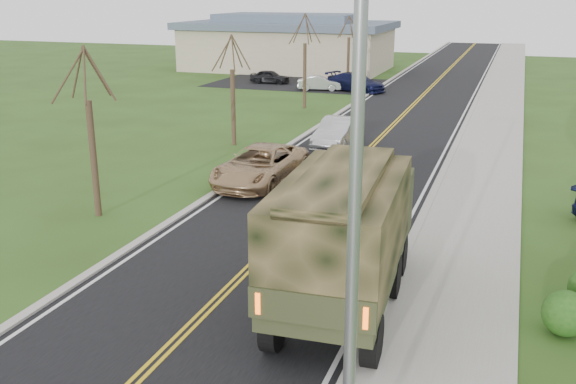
% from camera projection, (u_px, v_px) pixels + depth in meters
% --- Properties ---
extents(road, '(8.00, 120.00, 0.01)m').
position_uv_depth(road, '(418.00, 100.00, 48.07)').
color(road, black).
rests_on(road, ground).
extents(curb_right, '(0.30, 120.00, 0.12)m').
position_uv_depth(curb_right, '(475.00, 103.00, 46.72)').
color(curb_right, '#9E998E').
rests_on(curb_right, ground).
extents(sidewalk_right, '(3.20, 120.00, 0.10)m').
position_uv_depth(sidewalk_right, '(500.00, 104.00, 46.16)').
color(sidewalk_right, '#9E998E').
rests_on(sidewalk_right, ground).
extents(curb_left, '(0.30, 120.00, 0.10)m').
position_uv_depth(curb_left, '(364.00, 97.00, 49.38)').
color(curb_left, '#9E998E').
rests_on(curb_left, ground).
extents(street_light, '(1.65, 0.22, 8.00)m').
position_uv_depth(street_light, '(346.00, 247.00, 8.76)').
color(street_light, gray).
rests_on(street_light, ground).
extents(bare_tree_a, '(1.93, 2.26, 6.08)m').
position_uv_depth(bare_tree_a, '(92.00, 145.00, 22.55)').
color(bare_tree_a, '#38281C').
rests_on(bare_tree_a, ground).
extents(bare_tree_b, '(1.83, 2.14, 5.73)m').
position_uv_depth(bare_tree_b, '(233.00, 98.00, 33.38)').
color(bare_tree_b, '#38281C').
rests_on(bare_tree_b, ground).
extents(bare_tree_c, '(2.04, 2.39, 6.42)m').
position_uv_depth(bare_tree_c, '(305.00, 68.00, 44.09)').
color(bare_tree_c, '#38281C').
rests_on(bare_tree_c, ground).
extents(bare_tree_d, '(1.88, 2.20, 5.91)m').
position_uv_depth(bare_tree_d, '(348.00, 56.00, 54.94)').
color(bare_tree_d, '#38281C').
rests_on(bare_tree_d, ground).
extents(commercial_building, '(25.50, 21.50, 5.65)m').
position_uv_depth(commercial_building, '(289.00, 43.00, 66.75)').
color(commercial_building, tan).
rests_on(commercial_building, ground).
extents(military_truck, '(3.05, 7.67, 3.75)m').
position_uv_depth(military_truck, '(346.00, 228.00, 15.98)').
color(military_truck, black).
rests_on(military_truck, ground).
extents(suv_champagne, '(2.88, 5.76, 1.57)m').
position_uv_depth(suv_champagne, '(260.00, 165.00, 27.04)').
color(suv_champagne, tan).
rests_on(suv_champagne, ground).
extents(sedan_silver, '(1.65, 4.59, 1.51)m').
position_uv_depth(sedan_silver, '(337.00, 132.00, 33.50)').
color(sedan_silver, '#B1B1B6').
rests_on(sedan_silver, ground).
extents(lot_car_dark, '(3.54, 1.53, 1.19)m').
position_uv_depth(lot_car_dark, '(270.00, 77.00, 56.82)').
color(lot_car_dark, black).
rests_on(lot_car_dark, ground).
extents(lot_car_silver, '(3.83, 2.12, 1.20)m').
position_uv_depth(lot_car_silver, '(320.00, 83.00, 52.78)').
color(lot_car_silver, '#B2B2B7').
rests_on(lot_car_silver, ground).
extents(lot_car_navy, '(5.52, 3.84, 1.48)m').
position_uv_depth(lot_car_navy, '(356.00, 82.00, 52.20)').
color(lot_car_navy, black).
rests_on(lot_car_navy, ground).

